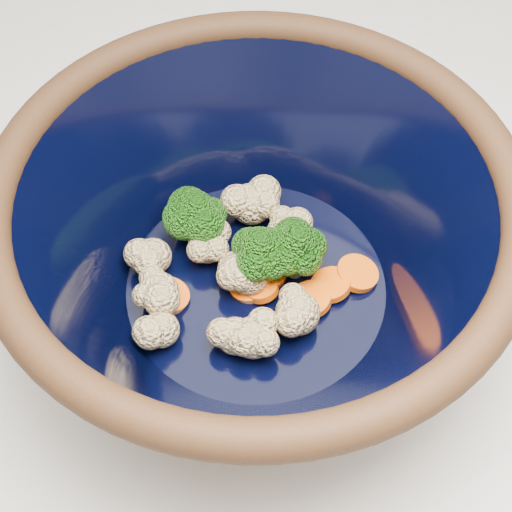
{
  "coord_description": "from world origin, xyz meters",
  "views": [
    {
      "loc": [
        -0.23,
        -0.32,
        1.38
      ],
      "look_at": [
        -0.1,
        -0.06,
        0.97
      ],
      "focal_mm": 50.0,
      "sensor_mm": 36.0,
      "label": 1
    }
  ],
  "objects": [
    {
      "name": "mixing_bowl",
      "position": [
        -0.1,
        -0.06,
        0.98
      ],
      "size": [
        0.43,
        0.43,
        0.15
      ],
      "rotation": [
        0.0,
        0.0,
        -0.36
      ],
      "color": "black",
      "rests_on": "counter"
    },
    {
      "name": "counter",
      "position": [
        0.0,
        0.0,
        0.45
      ],
      "size": [
        1.2,
        1.2,
        0.9
      ],
      "primitive_type": "cube",
      "color": "beige",
      "rests_on": "ground"
    },
    {
      "name": "ground",
      "position": [
        0.0,
        0.0,
        0.0
      ],
      "size": [
        3.0,
        3.0,
        0.0
      ],
      "primitive_type": "plane",
      "color": "#9E7A54",
      "rests_on": "ground"
    },
    {
      "name": "vegetable_pile",
      "position": [
        -0.1,
        -0.05,
        0.96
      ],
      "size": [
        0.18,
        0.14,
        0.05
      ],
      "color": "#608442",
      "rests_on": "mixing_bowl"
    }
  ]
}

